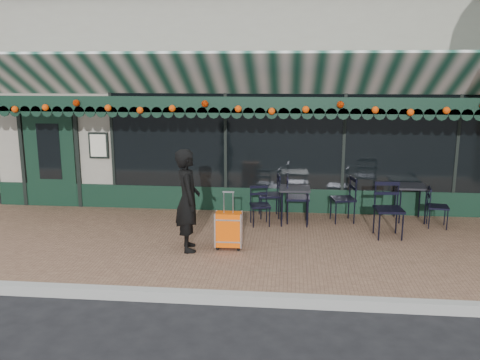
# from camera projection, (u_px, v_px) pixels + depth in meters

# --- Properties ---
(ground) EXTENTS (80.00, 80.00, 0.00)m
(ground) POSITION_uv_depth(u_px,v_px,m) (262.00, 302.00, 6.81)
(ground) COLOR black
(ground) RESTS_ON ground
(sidewalk) EXTENTS (18.00, 4.00, 0.15)m
(sidewalk) POSITION_uv_depth(u_px,v_px,m) (269.00, 247.00, 8.74)
(sidewalk) COLOR brown
(sidewalk) RESTS_ON ground
(curb) EXTENTS (18.00, 0.16, 0.15)m
(curb) POSITION_uv_depth(u_px,v_px,m) (262.00, 299.00, 6.72)
(curb) COLOR #9E9E99
(curb) RESTS_ON ground
(restaurant_building) EXTENTS (12.00, 9.60, 4.50)m
(restaurant_building) POSITION_uv_depth(u_px,v_px,m) (279.00, 99.00, 13.95)
(restaurant_building) COLOR gray
(restaurant_building) RESTS_ON ground
(woman) EXTENTS (0.56, 0.70, 1.68)m
(woman) POSITION_uv_depth(u_px,v_px,m) (188.00, 200.00, 8.22)
(woman) COLOR black
(woman) RESTS_ON sidewalk
(suitcase) EXTENTS (0.43, 0.24, 0.97)m
(suitcase) POSITION_uv_depth(u_px,v_px,m) (229.00, 230.00, 8.35)
(suitcase) COLOR #F25407
(suitcase) RESTS_ON sidewalk
(cafe_table_a) EXTENTS (0.57, 0.57, 0.71)m
(cafe_table_a) POSITION_uv_depth(u_px,v_px,m) (411.00, 189.00, 9.90)
(cafe_table_a) COLOR black
(cafe_table_a) RESTS_ON sidewalk
(cafe_table_b) EXTENTS (0.58, 0.58, 0.71)m
(cafe_table_b) POSITION_uv_depth(u_px,v_px,m) (295.00, 191.00, 9.69)
(cafe_table_b) COLOR black
(cafe_table_b) RESTS_ON sidewalk
(chair_a_left) EXTENTS (0.52, 0.52, 0.89)m
(chair_a_left) POSITION_uv_depth(u_px,v_px,m) (343.00, 199.00, 9.86)
(chair_a_left) COLOR black
(chair_a_left) RESTS_ON sidewalk
(chair_a_right) EXTENTS (0.44, 0.44, 0.77)m
(chair_a_right) POSITION_uv_depth(u_px,v_px,m) (438.00, 207.00, 9.51)
(chair_a_right) COLOR black
(chair_a_right) RESTS_ON sidewalk
(chair_a_front) EXTENTS (0.52, 0.52, 0.98)m
(chair_a_front) POSITION_uv_depth(u_px,v_px,m) (389.00, 210.00, 8.91)
(chair_a_front) COLOR black
(chair_a_front) RESTS_ON sidewalk
(chair_b_left) EXTENTS (0.50, 0.50, 0.88)m
(chair_b_left) POSITION_uv_depth(u_px,v_px,m) (269.00, 196.00, 10.18)
(chair_b_left) COLOR black
(chair_b_left) RESTS_ON sidewalk
(chair_b_right) EXTENTS (0.47, 0.47, 0.95)m
(chair_b_right) POSITION_uv_depth(u_px,v_px,m) (298.00, 198.00, 9.83)
(chair_b_right) COLOR black
(chair_b_right) RESTS_ON sidewalk
(chair_b_front) EXTENTS (0.45, 0.45, 0.75)m
(chair_b_front) POSITION_uv_depth(u_px,v_px,m) (260.00, 206.00, 9.64)
(chair_b_front) COLOR black
(chair_b_front) RESTS_ON sidewalk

